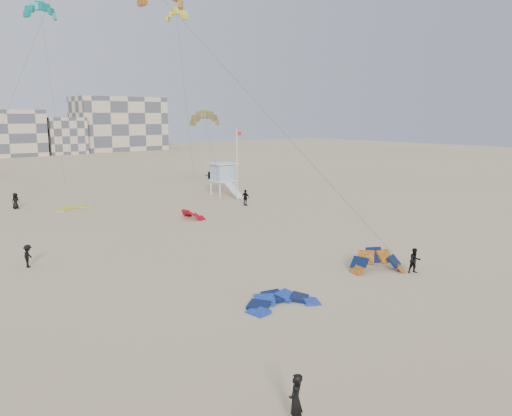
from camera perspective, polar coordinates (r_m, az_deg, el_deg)
ground at (r=22.26m, az=3.90°, el=-17.06°), size 320.00×320.00×0.00m
kite_ground_blue at (r=28.09m, az=2.92°, el=-11.02°), size 4.58×4.75×1.45m
kite_ground_orange at (r=34.80m, az=13.69°, el=-7.04°), size 4.98×4.98×3.71m
kite_ground_red_far at (r=51.35m, az=-7.26°, el=-1.19°), size 3.02×2.86×2.76m
kite_ground_yellow at (r=59.75m, az=-20.14°, el=-0.11°), size 4.24×4.39×0.61m
kitesurfer_main at (r=17.83m, az=4.54°, el=-21.10°), size 0.83×0.72×1.90m
kitesurfer_b at (r=34.86m, az=17.68°, el=-5.76°), size 1.02×0.94×1.69m
kitesurfer_c at (r=37.86m, az=-24.61°, el=-5.02°), size 1.06×1.20×1.61m
kitesurfer_d at (r=58.12m, az=-1.20°, el=1.19°), size 0.75×1.19×1.89m
kitesurfer_e at (r=62.30m, az=-25.79°, el=0.74°), size 1.04×0.86×1.82m
kitesurfer_f at (r=80.76m, az=-5.39°, el=3.64°), size 0.77×1.53×1.58m
kite_fly_olive at (r=62.78m, az=-5.84°, el=10.01°), size 5.04×10.08×10.15m
kite_fly_yellow at (r=74.09m, az=-9.07°, el=20.89°), size 8.12×8.40×24.05m
kite_fly_teal_b at (r=78.78m, az=-23.40°, el=19.86°), size 4.28×8.51×24.69m
lifeguard_tower_near at (r=65.87m, az=-3.80°, el=3.30°), size 3.20×5.94×4.29m
flagpole at (r=61.35m, az=-2.17°, el=5.09°), size 0.71×0.11×8.75m
condo_east at (r=159.65m, az=-15.39°, el=9.24°), size 26.00×14.00×16.00m
condo_fill_right at (r=149.65m, az=-21.10°, el=7.72°), size 10.00×10.00×10.00m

